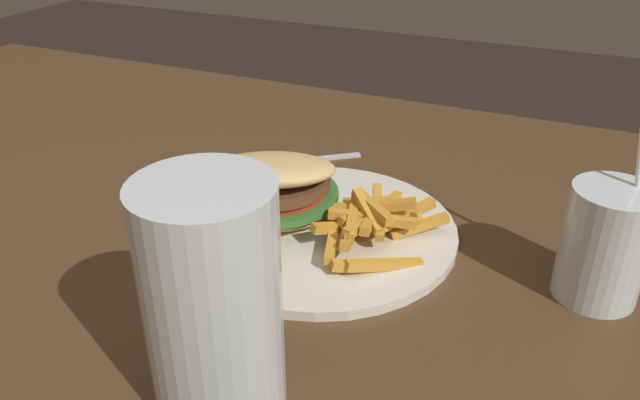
# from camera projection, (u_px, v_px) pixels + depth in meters

# --- Properties ---
(meal_plate_near) EXTENTS (0.28, 0.28, 0.09)m
(meal_plate_near) POSITION_uv_depth(u_px,v_px,m) (299.00, 206.00, 0.64)
(meal_plate_near) COLOR silver
(meal_plate_near) RESTS_ON dining_table
(beer_glass) EXTENTS (0.09, 0.09, 0.17)m
(beer_glass) POSITION_uv_depth(u_px,v_px,m) (213.00, 307.00, 0.41)
(beer_glass) COLOR silver
(beer_glass) RESTS_ON dining_table
(juice_glass) EXTENTS (0.07, 0.07, 0.22)m
(juice_glass) POSITION_uv_depth(u_px,v_px,m) (604.00, 247.00, 0.53)
(juice_glass) COLOR silver
(juice_glass) RESTS_ON dining_table
(spoon) EXTENTS (0.14, 0.11, 0.01)m
(spoon) POSITION_uv_depth(u_px,v_px,m) (269.00, 160.00, 0.79)
(spoon) COLOR silver
(spoon) RESTS_ON dining_table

